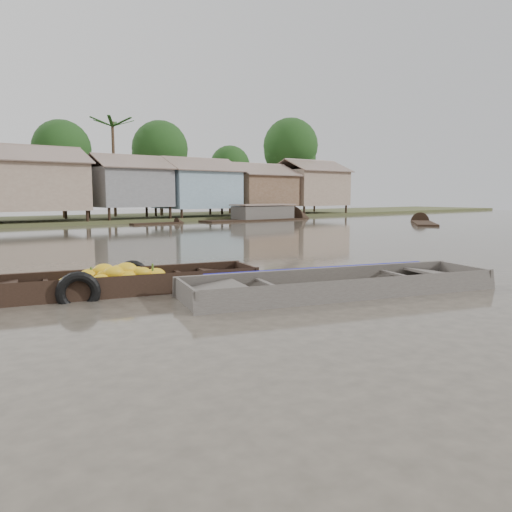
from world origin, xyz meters
TOP-DOWN VIEW (x-y plane):
  - ground at (0.00, 0.00)m, footprint 120.00×120.00m
  - riverbank at (3.03, 31.86)m, footprint 120.00×12.47m
  - banana_boat at (-2.21, 3.49)m, footprint 6.26×2.86m
  - viewer_boat at (1.63, 0.51)m, footprint 7.11×3.66m
  - distant_boats at (13.64, 23.93)m, footprint 47.30×15.62m

SIDE VIEW (x-z plane):
  - ground at x=0.00m, z-range 0.00..0.00m
  - viewer_boat at x=1.63m, z-range -0.23..0.32m
  - banana_boat at x=-2.21m, z-range -0.25..0.63m
  - distant_boats at x=13.64m, z-range -0.47..0.90m
  - riverbank at x=3.03m, z-range -2.04..8.18m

